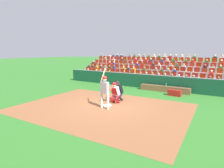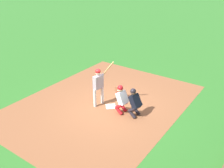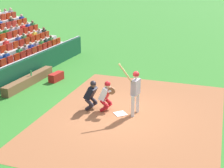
{
  "view_description": "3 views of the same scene",
  "coord_description": "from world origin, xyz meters",
  "px_view_note": "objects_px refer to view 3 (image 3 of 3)",
  "views": [
    {
      "loc": [
        -5.59,
        8.3,
        2.99
      ],
      "look_at": [
        -0.18,
        -0.2,
        1.22
      ],
      "focal_mm": 29.39,
      "sensor_mm": 36.0,
      "label": 1
    },
    {
      "loc": [
        -7.77,
        -6.01,
        5.8
      ],
      "look_at": [
        0.03,
        -0.05,
        1.14
      ],
      "focal_mm": 40.47,
      "sensor_mm": 36.0,
      "label": 2
    },
    {
      "loc": [
        11.04,
        3.9,
        5.44
      ],
      "look_at": [
        -0.4,
        -0.51,
        1.06
      ],
      "focal_mm": 52.26,
      "sensor_mm": 36.0,
      "label": 3
    }
  ],
  "objects_px": {
    "home_plate_umpire": "(91,94)",
    "equipment_duffel_bag": "(56,77)",
    "home_plate_marker": "(120,114)",
    "batter_at_plate": "(135,88)",
    "dugout_bench": "(29,80)",
    "catcher_crouching": "(106,94)",
    "water_bottle_on_bench": "(31,73)"
  },
  "relations": [
    {
      "from": "home_plate_umpire",
      "to": "equipment_duffel_bag",
      "type": "xyz_separation_m",
      "value": [
        -2.63,
        -3.17,
        -0.49
      ]
    },
    {
      "from": "equipment_duffel_bag",
      "to": "home_plate_umpire",
      "type": "bearing_deg",
      "value": 56.44
    },
    {
      "from": "home_plate_marker",
      "to": "batter_at_plate",
      "type": "relative_size",
      "value": 0.21
    },
    {
      "from": "home_plate_umpire",
      "to": "dugout_bench",
      "type": "bearing_deg",
      "value": -111.59
    },
    {
      "from": "home_plate_umpire",
      "to": "equipment_duffel_bag",
      "type": "bearing_deg",
      "value": -129.6
    },
    {
      "from": "catcher_crouching",
      "to": "home_plate_umpire",
      "type": "relative_size",
      "value": 1.01
    },
    {
      "from": "home_plate_marker",
      "to": "catcher_crouching",
      "type": "relative_size",
      "value": 0.34
    },
    {
      "from": "home_plate_umpire",
      "to": "equipment_duffel_bag",
      "type": "relative_size",
      "value": 1.43
    },
    {
      "from": "batter_at_plate",
      "to": "catcher_crouching",
      "type": "distance_m",
      "value": 1.23
    },
    {
      "from": "home_plate_marker",
      "to": "home_plate_umpire",
      "type": "bearing_deg",
      "value": -89.79
    },
    {
      "from": "water_bottle_on_bench",
      "to": "equipment_duffel_bag",
      "type": "bearing_deg",
      "value": 134.47
    },
    {
      "from": "home_plate_marker",
      "to": "dugout_bench",
      "type": "distance_m",
      "value": 5.6
    },
    {
      "from": "catcher_crouching",
      "to": "home_plate_umpire",
      "type": "distance_m",
      "value": 0.61
    },
    {
      "from": "batter_at_plate",
      "to": "catcher_crouching",
      "type": "xyz_separation_m",
      "value": [
        0.09,
        -1.16,
        -0.39
      ]
    },
    {
      "from": "catcher_crouching",
      "to": "equipment_duffel_bag",
      "type": "distance_m",
      "value": 4.58
    },
    {
      "from": "water_bottle_on_bench",
      "to": "equipment_duffel_bag",
      "type": "distance_m",
      "value": 1.29
    },
    {
      "from": "catcher_crouching",
      "to": "dugout_bench",
      "type": "distance_m",
      "value": 5.0
    },
    {
      "from": "batter_at_plate",
      "to": "equipment_duffel_bag",
      "type": "relative_size",
      "value": 2.4
    },
    {
      "from": "batter_at_plate",
      "to": "catcher_crouching",
      "type": "height_order",
      "value": "batter_at_plate"
    },
    {
      "from": "home_plate_marker",
      "to": "batter_at_plate",
      "type": "distance_m",
      "value": 1.23
    },
    {
      "from": "home_plate_umpire",
      "to": "water_bottle_on_bench",
      "type": "relative_size",
      "value": 5.18
    },
    {
      "from": "home_plate_umpire",
      "to": "dugout_bench",
      "type": "distance_m",
      "value": 4.46
    },
    {
      "from": "dugout_bench",
      "to": "equipment_duffel_bag",
      "type": "relative_size",
      "value": 4.22
    },
    {
      "from": "equipment_duffel_bag",
      "to": "catcher_crouching",
      "type": "bearing_deg",
      "value": 62.25
    },
    {
      "from": "home_plate_umpire",
      "to": "batter_at_plate",
      "type": "bearing_deg",
      "value": 96.13
    },
    {
      "from": "batter_at_plate",
      "to": "water_bottle_on_bench",
      "type": "bearing_deg",
      "value": -105.06
    },
    {
      "from": "catcher_crouching",
      "to": "water_bottle_on_bench",
      "type": "height_order",
      "value": "catcher_crouching"
    },
    {
      "from": "batter_at_plate",
      "to": "catcher_crouching",
      "type": "bearing_deg",
      "value": -85.45
    },
    {
      "from": "home_plate_marker",
      "to": "equipment_duffel_bag",
      "type": "height_order",
      "value": "equipment_duffel_bag"
    },
    {
      "from": "catcher_crouching",
      "to": "water_bottle_on_bench",
      "type": "distance_m",
      "value": 4.95
    },
    {
      "from": "catcher_crouching",
      "to": "dugout_bench",
      "type": "xyz_separation_m",
      "value": [
        -1.54,
        -4.73,
        -0.5
      ]
    },
    {
      "from": "batter_at_plate",
      "to": "water_bottle_on_bench",
      "type": "distance_m",
      "value": 6.06
    }
  ]
}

